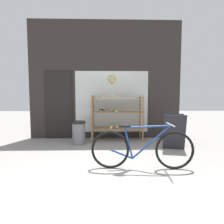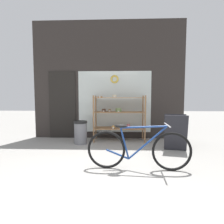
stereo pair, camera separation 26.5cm
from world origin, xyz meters
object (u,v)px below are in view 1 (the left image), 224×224
at_px(bicycle, 142,149).
at_px(trash_bin, 79,132).
at_px(sandwich_board, 174,132).
at_px(display_case, 116,113).

height_order(bicycle, trash_bin, bicycle).
height_order(bicycle, sandwich_board, sandwich_board).
distance_m(display_case, trash_bin, 1.21).
xyz_separation_m(display_case, trash_bin, (-1.05, -0.40, -0.47)).
bearing_deg(trash_bin, display_case, 21.11).
distance_m(sandwich_board, trash_bin, 2.48).
height_order(sandwich_board, trash_bin, sandwich_board).
bearing_deg(sandwich_board, trash_bin, 179.42).
distance_m(display_case, bicycle, 2.19).
relative_size(display_case, bicycle, 0.82).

